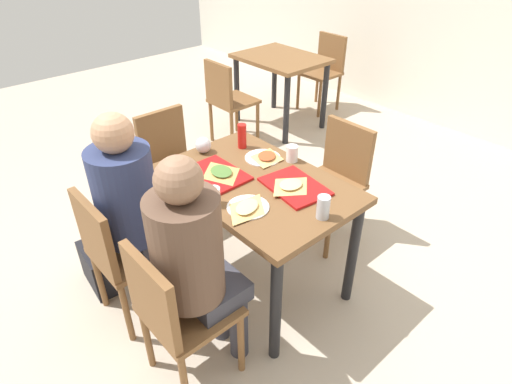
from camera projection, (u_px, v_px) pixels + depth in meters
The scene contains 25 objects.
ground_plane at pixel (256, 279), 2.85m from camera, with size 10.00×10.00×0.02m, color #B7A893.
main_table at pixel (256, 197), 2.48m from camera, with size 1.12×0.75×0.76m.
chair_near_left at pixel (118, 250), 2.32m from camera, with size 0.40×0.40×0.86m.
chair_near_right at pixel (174, 310), 1.97m from camera, with size 0.40×0.40×0.86m.
chair_far_side at pixel (337, 174), 2.98m from camera, with size 0.40×0.40×0.86m.
chair_left_end at pixel (171, 160), 3.15m from camera, with size 0.40×0.40×0.86m.
person_in_red at pixel (134, 203), 2.26m from camera, with size 0.32×0.42×1.27m.
person_in_brown_jacket at pixel (195, 257), 1.91m from camera, with size 0.32×0.42×1.27m.
tray_red_near at pixel (217, 174), 2.47m from camera, with size 0.36×0.26×0.02m, color #B21414.
tray_red_far at pixel (295, 186), 2.36m from camera, with size 0.36×0.26×0.02m, color #B21414.
paper_plate_center at pixel (263, 158), 2.64m from camera, with size 0.22×0.22×0.01m, color white.
paper_plate_near_edge at pixel (248, 207), 2.20m from camera, with size 0.22×0.22×0.01m, color white.
pizza_slice_a at pixel (221, 172), 2.45m from camera, with size 0.25×0.21×0.02m.
pizza_slice_b at pixel (291, 185), 2.34m from camera, with size 0.17×0.20×0.02m.
pizza_slice_c at pixel (267, 157), 2.62m from camera, with size 0.24×0.24×0.02m.
pizza_slice_d at pixel (247, 208), 2.17m from camera, with size 0.22×0.26×0.02m.
plastic_cup_a at pixel (292, 153), 2.59m from camera, with size 0.07×0.07×0.10m, color white.
plastic_cup_b at pixel (214, 196), 2.20m from camera, with size 0.07×0.07×0.10m, color white.
soda_can at pixel (323, 207), 2.10m from camera, with size 0.07×0.07×0.12m, color #B7BCC6.
condiment_bottle at pixel (242, 136), 2.72m from camera, with size 0.06×0.06×0.16m, color red.
foil_bundle at pixel (203, 145), 2.68m from camera, with size 0.10×0.10×0.10m, color silver.
handbag at pixel (100, 267), 2.73m from camera, with size 0.32×0.16×0.28m, color black.
background_table at pixel (281, 69), 4.54m from camera, with size 0.90×0.70×0.76m.
background_chair_near at pixel (227, 97), 4.20m from camera, with size 0.40×0.40×0.86m.
background_chair_far at pixel (325, 67), 5.02m from camera, with size 0.40×0.40×0.86m.
Camera 1 is at (1.53, -1.37, 2.04)m, focal length 30.07 mm.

